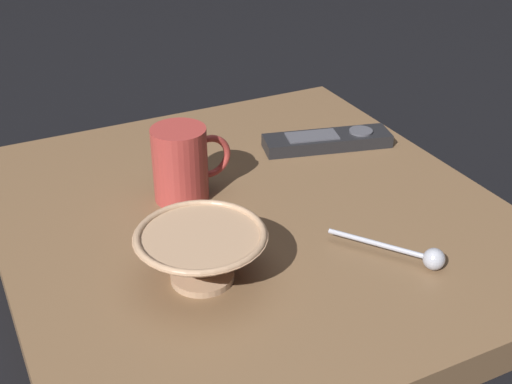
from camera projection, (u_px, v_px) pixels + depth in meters
The scene contains 6 objects.
ground_plane at pixel (251, 237), 0.90m from camera, with size 6.00×6.00×0.00m, color black.
table at pixel (251, 224), 0.89m from camera, with size 0.67×0.62×0.04m.
cereal_bowl at pixel (201, 253), 0.73m from camera, with size 0.14×0.14×0.06m.
coffee_mug at pixel (182, 164), 0.88m from camera, with size 0.07×0.11×0.10m.
teaspoon at pixel (422, 256), 0.76m from camera, with size 0.12×0.09×0.03m.
tv_remote_near at pixel (327, 141), 1.03m from camera, with size 0.10×0.20×0.02m.
Camera 1 is at (0.67, -0.33, 0.50)m, focal length 47.93 mm.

